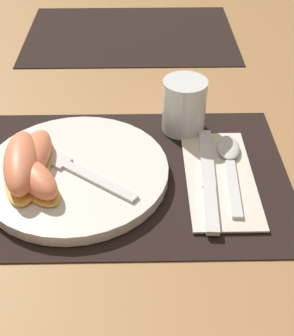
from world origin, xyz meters
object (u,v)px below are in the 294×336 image
object	(u,v)px
citrus_wedge_0	(33,158)
citrus_wedge_1	(22,164)
citrus_wedge_2	(36,180)
fork	(71,167)
spoon	(230,158)
plate	(76,172)
juice_glass	(184,108)
knife	(209,179)

from	to	relation	value
citrus_wedge_0	citrus_wedge_1	size ratio (longest dim) A/B	0.89
citrus_wedge_1	citrus_wedge_2	xyz separation A→B (m)	(0.02, -0.03, -0.00)
citrus_wedge_1	fork	bearing A→B (deg)	12.10
spoon	citrus_wedge_0	size ratio (longest dim) A/B	1.40
plate	juice_glass	distance (m)	0.20
fork	citrus_wedge_0	world-z (taller)	citrus_wedge_0
citrus_wedge_1	plate	bearing A→B (deg)	11.31
citrus_wedge_0	citrus_wedge_2	size ratio (longest dim) A/B	1.22
juice_glass	spoon	distance (m)	0.11
plate	citrus_wedge_1	bearing A→B (deg)	-168.69
juice_glass	citrus_wedge_0	bearing A→B (deg)	-152.76
fork	citrus_wedge_2	size ratio (longest dim) A/B	1.64
citrus_wedge_1	citrus_wedge_2	size ratio (longest dim) A/B	1.37
plate	knife	distance (m)	0.19
fork	citrus_wedge_0	size ratio (longest dim) A/B	1.34
plate	juice_glass	bearing A→B (deg)	36.28
plate	knife	bearing A→B (deg)	-4.51
knife	citrus_wedge_2	bearing A→B (deg)	-173.56
plate	citrus_wedge_0	xyz separation A→B (m)	(-0.06, 0.01, 0.02)
plate	spoon	xyz separation A→B (m)	(0.22, 0.03, -0.00)
plate	citrus_wedge_1	world-z (taller)	citrus_wedge_1
fork	citrus_wedge_1	bearing A→B (deg)	-167.90
plate	spoon	bearing A→B (deg)	7.74
fork	juice_glass	bearing A→B (deg)	35.31
juice_glass	citrus_wedge_0	world-z (taller)	juice_glass
spoon	citrus_wedge_0	xyz separation A→B (m)	(-0.28, -0.02, 0.02)
juice_glass	fork	size ratio (longest dim) A/B	0.51
juice_glass	fork	world-z (taller)	juice_glass
spoon	citrus_wedge_2	size ratio (longest dim) A/B	1.71
fork	citrus_wedge_1	xyz separation A→B (m)	(-0.06, -0.01, 0.02)
fork	citrus_wedge_2	bearing A→B (deg)	-134.66
juice_glass	fork	bearing A→B (deg)	-144.69
plate	knife	xyz separation A→B (m)	(0.19, -0.01, -0.00)
knife	citrus_wedge_1	size ratio (longest dim) A/B	1.56
plate	citrus_wedge_0	bearing A→B (deg)	174.65
knife	citrus_wedge_2	world-z (taller)	citrus_wedge_2
juice_glass	citrus_wedge_2	size ratio (longest dim) A/B	0.83
knife	spoon	bearing A→B (deg)	51.21
citrus_wedge_0	fork	bearing A→B (deg)	-6.41
knife	citrus_wedge_2	size ratio (longest dim) A/B	2.14
citrus_wedge_0	spoon	bearing A→B (deg)	5.06
citrus_wedge_0	citrus_wedge_2	distance (m)	0.05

